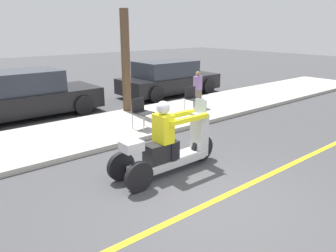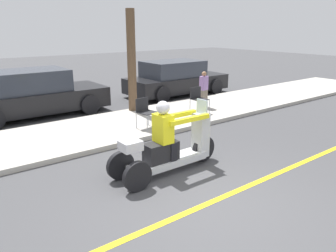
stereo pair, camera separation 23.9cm
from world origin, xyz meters
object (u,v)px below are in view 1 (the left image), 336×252
object	(u,v)px
motorcycle_trike	(168,147)
tree_trunk	(126,61)
folding_chair_set_back	(141,110)
parked_car_lot_far	(25,95)
folding_chair_curbside	(192,97)
parked_car_lot_right	(168,79)
spectator_near_curb	(198,90)

from	to	relation	value
motorcycle_trike	tree_trunk	bearing A→B (deg)	66.97
motorcycle_trike	tree_trunk	xyz separation A→B (m)	(1.87, 4.39, 1.20)
folding_chair_set_back	parked_car_lot_far	xyz separation A→B (m)	(-1.93, 3.68, 0.08)
folding_chair_curbside	folding_chair_set_back	world-z (taller)	same
tree_trunk	parked_car_lot_right	bearing A→B (deg)	27.33
folding_chair_curbside	parked_car_lot_far	size ratio (longest dim) A/B	0.18
folding_chair_curbside	tree_trunk	size ratio (longest dim) A/B	0.25
parked_car_lot_right	parked_car_lot_far	bearing A→B (deg)	178.44
motorcycle_trike	parked_car_lot_far	size ratio (longest dim) A/B	0.54
folding_chair_curbside	spectator_near_curb	bearing A→B (deg)	33.60
motorcycle_trike	folding_chair_set_back	bearing A→B (deg)	66.17
folding_chair_set_back	parked_car_lot_right	distance (m)	5.24
parked_car_lot_right	tree_trunk	xyz separation A→B (m)	(-3.11, -1.61, 1.05)
parked_car_lot_far	spectator_near_curb	bearing A→B (deg)	-30.49
parked_car_lot_far	parked_car_lot_right	bearing A→B (deg)	-1.56
motorcycle_trike	folding_chair_curbside	size ratio (longest dim) A/B	2.96
motorcycle_trike	parked_car_lot_right	world-z (taller)	motorcycle_trike
motorcycle_trike	parked_car_lot_right	size ratio (longest dim) A/B	0.55
folding_chair_set_back	parked_car_lot_right	bearing A→B (deg)	42.18
spectator_near_curb	parked_car_lot_far	size ratio (longest dim) A/B	0.27
folding_chair_set_back	folding_chair_curbside	bearing A→B (deg)	9.19
folding_chair_curbside	tree_trunk	bearing A→B (deg)	134.38
parked_car_lot_right	tree_trunk	distance (m)	3.66
parked_car_lot_right	tree_trunk	size ratio (longest dim) A/B	1.37
folding_chair_curbside	folding_chair_set_back	xyz separation A→B (m)	(-2.28, -0.37, 0.00)
motorcycle_trike	tree_trunk	world-z (taller)	tree_trunk
motorcycle_trike	parked_car_lot_right	bearing A→B (deg)	50.32
folding_chair_curbside	folding_chair_set_back	bearing A→B (deg)	-170.81
parked_car_lot_far	tree_trunk	size ratio (longest dim) A/B	1.39
motorcycle_trike	spectator_near_curb	size ratio (longest dim) A/B	1.97
motorcycle_trike	folding_chair_curbside	distance (m)	4.42
spectator_near_curb	tree_trunk	xyz separation A→B (m)	(-2.17, 1.10, 1.02)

